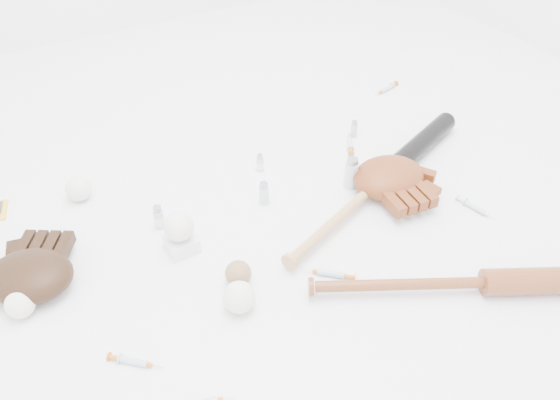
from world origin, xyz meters
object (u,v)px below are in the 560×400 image
bat_dark (379,182)px  pedestal (181,243)px  glove_dark (30,276)px  bat_wood (487,282)px

bat_dark → pedestal: bearing=153.8°
pedestal → glove_dark: bearing=171.4°
bat_dark → pedestal: 0.60m
glove_dark → pedestal: bearing=23.2°
bat_wood → pedestal: size_ratio=12.00×
bat_wood → pedestal: bearing=167.2°
pedestal → bat_wood: bearing=-40.6°
bat_dark → bat_wood: size_ratio=0.99×
bat_wood → glove_dark: (-0.95, 0.55, 0.01)m
bat_dark → bat_wood: bearing=-112.3°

